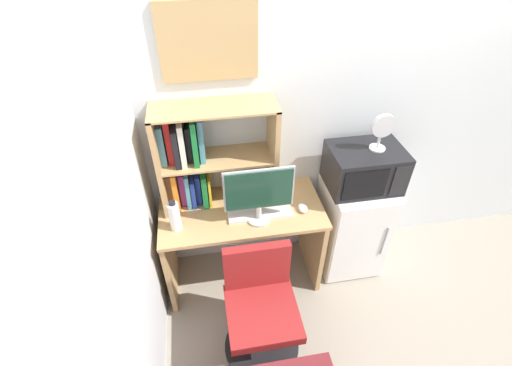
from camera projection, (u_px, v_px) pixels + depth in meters
name	position (u px, v px, depth m)	size (l,w,h in m)	color
wall_back	(418.00, 106.00, 2.65)	(6.40, 0.04, 2.60)	silver
desk	(242.00, 232.00, 2.73)	(1.17, 0.57, 0.76)	tan
hutch_bookshelf	(198.00, 158.00, 2.42)	(0.79, 0.29, 0.75)	tan
monitor	(259.00, 192.00, 2.34)	(0.47, 0.16, 0.43)	#B7B7BC
keyboard	(260.00, 213.00, 2.53)	(0.45, 0.15, 0.02)	silver
computer_mouse	(303.00, 208.00, 2.56)	(0.06, 0.10, 0.04)	silver
water_bottle	(175.00, 216.00, 2.36)	(0.08, 0.08, 0.24)	silver
mini_fridge	(351.00, 225.00, 2.93)	(0.48, 0.49, 0.84)	white
microwave	(364.00, 168.00, 2.57)	(0.51, 0.38, 0.31)	black
desk_fan	(382.00, 130.00, 2.38)	(0.16, 0.11, 0.27)	silver
desk_chair	(261.00, 312.00, 2.39)	(0.52, 0.52, 0.84)	black
wall_corkboard	(208.00, 42.00, 2.08)	(0.58, 0.02, 0.46)	tan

